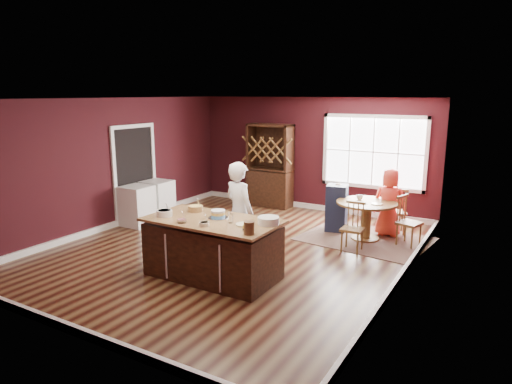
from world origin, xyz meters
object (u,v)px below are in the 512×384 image
baker (239,213)px  kitchen_island (213,249)px  high_chair (337,207)px  chair_south (352,227)px  washer (137,206)px  dining_table (366,213)px  dryer (158,200)px  seated_woman (389,203)px  layer_cake (218,214)px  chair_east (410,221)px  chair_north (396,210)px  toddler (336,191)px  hutch (270,166)px

baker → kitchen_island: bearing=107.1°
kitchen_island → high_chair: 3.35m
baker → chair_south: size_ratio=1.90×
baker → washer: bearing=4.8°
kitchen_island → dining_table: (1.49, 3.00, 0.10)m
dryer → seated_woman: bearing=15.2°
layer_cake → dryer: (-3.09, 2.03, -0.55)m
chair_east → chair_north: bearing=48.8°
baker → chair_east: size_ratio=1.80×
washer → seated_woman: bearing=21.9°
kitchen_island → dining_table: bearing=63.6°
layer_cake → seated_woman: 3.80m
toddler → washer: (-3.79, -1.86, -0.38)m
hutch → dryer: bearing=-125.5°
toddler → dryer: size_ratio=0.30×
dining_table → chair_south: chair_south is taller
layer_cake → washer: size_ratio=0.36×
kitchen_island → dryer: (-3.05, 2.13, -0.01)m
kitchen_island → chair_south: kitchen_island is taller
chair_north → high_chair: bearing=1.7°
chair_south → layer_cake: bearing=-126.1°
kitchen_island → chair_east: bearing=52.9°
kitchen_island → seated_woman: (1.81, 3.45, 0.24)m
dryer → layer_cake: bearing=-33.3°
chair_north → seated_woman: 0.33m
toddler → layer_cake: bearing=-102.1°
chair_east → washer: bearing=123.1°
seated_woman → high_chair: 1.05m
baker → hutch: size_ratio=0.83×
toddler → dryer: (-3.79, -1.22, -0.38)m
baker → layer_cake: size_ratio=5.53×
chair_south → toddler: 1.41m
high_chair → kitchen_island: bearing=-115.4°
layer_cake → seated_woman: bearing=62.1°
high_chair → chair_east: bearing=-19.6°
layer_cake → washer: bearing=155.8°
kitchen_island → dryer: kitchen_island is taller
dryer → baker: bearing=-24.3°
washer → toddler: bearing=26.2°
kitchen_island → layer_cake: bearing=67.2°
chair_south → toddler: size_ratio=3.47×
dining_table → seated_woman: 0.57m
seated_woman → toddler: bearing=3.8°
chair_north → baker: bearing=37.0°
layer_cake → chair_north: bearing=62.9°
kitchen_island → chair_north: 4.15m
layer_cake → kitchen_island: bearing=-112.8°
chair_east → chair_north: (-0.41, 0.66, 0.00)m
chair_east → chair_south: 1.17m
chair_east → seated_woman: bearing=67.2°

